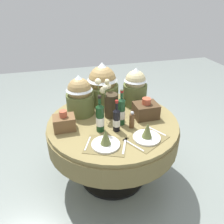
{
  "coord_description": "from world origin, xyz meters",
  "views": [
    {
      "loc": [
        -0.5,
        -1.84,
        1.9
      ],
      "look_at": [
        0.0,
        0.03,
        0.81
      ],
      "focal_mm": 36.15,
      "sensor_mm": 36.0,
      "label": 1
    }
  ],
  "objects_px": {
    "place_setting_left": "(106,141)",
    "wine_bottle_left": "(121,111)",
    "dining_table": "(113,133)",
    "wine_bottle_right": "(100,118)",
    "flower_vase": "(110,102)",
    "place_setting_right": "(147,134)",
    "pepper_mill": "(132,120)",
    "woven_basket_side_left": "(64,122)",
    "woven_basket_side_right": "(146,110)",
    "gift_tub_back_right": "(135,85)",
    "gift_tub_back_centre": "(102,82)",
    "wine_bottle_centre": "(117,119)",
    "gift_tub_back_left": "(80,94)"
  },
  "relations": [
    {
      "from": "place_setting_left",
      "to": "wine_bottle_left",
      "type": "relative_size",
      "value": 1.17
    },
    {
      "from": "dining_table",
      "to": "wine_bottle_left",
      "type": "xyz_separation_m",
      "value": [
        0.06,
        -0.08,
        0.29
      ]
    },
    {
      "from": "wine_bottle_right",
      "to": "flower_vase",
      "type": "bearing_deg",
      "value": 57.19
    },
    {
      "from": "wine_bottle_left",
      "to": "place_setting_right",
      "type": "bearing_deg",
      "value": -63.71
    },
    {
      "from": "place_setting_right",
      "to": "pepper_mill",
      "type": "distance_m",
      "value": 0.22
    },
    {
      "from": "wine_bottle_left",
      "to": "woven_basket_side_left",
      "type": "distance_m",
      "value": 0.54
    },
    {
      "from": "pepper_mill",
      "to": "wine_bottle_right",
      "type": "bearing_deg",
      "value": 175.28
    },
    {
      "from": "place_setting_right",
      "to": "woven_basket_side_right",
      "type": "height_order",
      "value": "woven_basket_side_right"
    },
    {
      "from": "dining_table",
      "to": "place_setting_right",
      "type": "relative_size",
      "value": 3.1
    },
    {
      "from": "gift_tub_back_right",
      "to": "woven_basket_side_left",
      "type": "height_order",
      "value": "gift_tub_back_right"
    },
    {
      "from": "wine_bottle_right",
      "to": "woven_basket_side_left",
      "type": "bearing_deg",
      "value": 160.7
    },
    {
      "from": "flower_vase",
      "to": "gift_tub_back_centre",
      "type": "bearing_deg",
      "value": 89.59
    },
    {
      "from": "wine_bottle_centre",
      "to": "wine_bottle_right",
      "type": "distance_m",
      "value": 0.15
    },
    {
      "from": "flower_vase",
      "to": "gift_tub_back_left",
      "type": "xyz_separation_m",
      "value": [
        -0.28,
        0.14,
        0.06
      ]
    },
    {
      "from": "dining_table",
      "to": "wine_bottle_centre",
      "type": "relative_size",
      "value": 4.25
    },
    {
      "from": "place_setting_right",
      "to": "wine_bottle_centre",
      "type": "height_order",
      "value": "wine_bottle_centre"
    },
    {
      "from": "flower_vase",
      "to": "wine_bottle_centre",
      "type": "relative_size",
      "value": 1.35
    },
    {
      "from": "flower_vase",
      "to": "wine_bottle_left",
      "type": "distance_m",
      "value": 0.19
    },
    {
      "from": "wine_bottle_centre",
      "to": "place_setting_left",
      "type": "bearing_deg",
      "value": -127.21
    },
    {
      "from": "wine_bottle_centre",
      "to": "pepper_mill",
      "type": "xyz_separation_m",
      "value": [
        0.15,
        0.01,
        -0.04
      ]
    },
    {
      "from": "wine_bottle_centre",
      "to": "wine_bottle_left",
      "type": "bearing_deg",
      "value": 51.86
    },
    {
      "from": "pepper_mill",
      "to": "place_setting_left",
      "type": "bearing_deg",
      "value": -145.57
    },
    {
      "from": "gift_tub_back_left",
      "to": "gift_tub_back_centre",
      "type": "relative_size",
      "value": 0.91
    },
    {
      "from": "dining_table",
      "to": "pepper_mill",
      "type": "xyz_separation_m",
      "value": [
        0.14,
        -0.17,
        0.23
      ]
    },
    {
      "from": "wine_bottle_left",
      "to": "gift_tub_back_left",
      "type": "bearing_deg",
      "value": 137.46
    },
    {
      "from": "gift_tub_back_right",
      "to": "woven_basket_side_right",
      "type": "relative_size",
      "value": 1.82
    },
    {
      "from": "place_setting_right",
      "to": "gift_tub_back_left",
      "type": "distance_m",
      "value": 0.8
    },
    {
      "from": "wine_bottle_centre",
      "to": "wine_bottle_right",
      "type": "xyz_separation_m",
      "value": [
        -0.14,
        0.03,
        0.02
      ]
    },
    {
      "from": "place_setting_left",
      "to": "gift_tub_back_right",
      "type": "bearing_deg",
      "value": 53.24
    },
    {
      "from": "flower_vase",
      "to": "wine_bottle_centre",
      "type": "xyz_separation_m",
      "value": [
        -0.01,
        -0.27,
        -0.05
      ]
    },
    {
      "from": "dining_table",
      "to": "flower_vase",
      "type": "bearing_deg",
      "value": 92.65
    },
    {
      "from": "wine_bottle_left",
      "to": "wine_bottle_centre",
      "type": "relative_size",
      "value": 1.15
    },
    {
      "from": "pepper_mill",
      "to": "woven_basket_side_right",
      "type": "relative_size",
      "value": 0.74
    },
    {
      "from": "dining_table",
      "to": "gift_tub_back_centre",
      "type": "relative_size",
      "value": 2.84
    },
    {
      "from": "wine_bottle_right",
      "to": "gift_tub_back_right",
      "type": "height_order",
      "value": "gift_tub_back_right"
    },
    {
      "from": "woven_basket_side_left",
      "to": "gift_tub_back_centre",
      "type": "bearing_deg",
      "value": 45.18
    },
    {
      "from": "wine_bottle_right",
      "to": "woven_basket_side_right",
      "type": "xyz_separation_m",
      "value": [
        0.5,
        0.13,
        -0.06
      ]
    },
    {
      "from": "dining_table",
      "to": "woven_basket_side_left",
      "type": "height_order",
      "value": "woven_basket_side_left"
    },
    {
      "from": "gift_tub_back_centre",
      "to": "gift_tub_back_right",
      "type": "height_order",
      "value": "gift_tub_back_centre"
    },
    {
      "from": "wine_bottle_left",
      "to": "woven_basket_side_right",
      "type": "height_order",
      "value": "wine_bottle_left"
    },
    {
      "from": "dining_table",
      "to": "woven_basket_side_right",
      "type": "bearing_deg",
      "value": -2.09
    },
    {
      "from": "woven_basket_side_right",
      "to": "place_setting_right",
      "type": "bearing_deg",
      "value": -110.65
    },
    {
      "from": "gift_tub_back_left",
      "to": "place_setting_right",
      "type": "bearing_deg",
      "value": -51.21
    },
    {
      "from": "place_setting_left",
      "to": "gift_tub_back_centre",
      "type": "relative_size",
      "value": 0.9
    },
    {
      "from": "place_setting_left",
      "to": "wine_bottle_right",
      "type": "distance_m",
      "value": 0.25
    },
    {
      "from": "gift_tub_back_centre",
      "to": "woven_basket_side_right",
      "type": "height_order",
      "value": "gift_tub_back_centre"
    },
    {
      "from": "gift_tub_back_right",
      "to": "woven_basket_side_left",
      "type": "distance_m",
      "value": 0.88
    },
    {
      "from": "dining_table",
      "to": "wine_bottle_left",
      "type": "relative_size",
      "value": 3.69
    },
    {
      "from": "pepper_mill",
      "to": "gift_tub_back_right",
      "type": "distance_m",
      "value": 0.51
    },
    {
      "from": "woven_basket_side_left",
      "to": "place_setting_left",
      "type": "bearing_deg",
      "value": -47.76
    }
  ]
}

